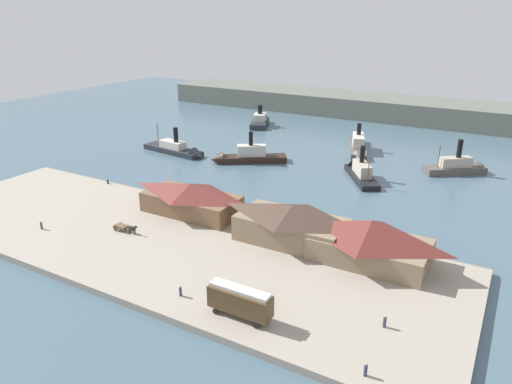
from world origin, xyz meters
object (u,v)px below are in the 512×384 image
Objects in this scene: street_tram at (240,300)px; ferry_moored_east at (260,121)px; mooring_post_center_west at (108,182)px; ferry_shed_central_terminal at (292,223)px; pedestrian_by_tram at (385,322)px; ferry_approaching_east at (179,150)px; ferry_approaching_west at (358,147)px; pedestrian_walking_east at (180,291)px; ferry_shed_west_terminal at (370,240)px; ferry_shed_customs_shed at (191,198)px; pedestrian_near_west_shed at (232,293)px; ferry_near_quay at (460,167)px; ferry_outer_harbor at (244,157)px; pedestrian_near_east_shed at (41,225)px; ferry_mid_harbor at (359,171)px; mooring_post_east at (160,194)px; horse_cart at (125,227)px; pedestrian_standing_center at (366,370)px.

ferry_moored_east reaches higher than street_tram.
ferry_moored_east reaches higher than mooring_post_center_west.
pedestrian_by_tram is (21.78, -16.77, -2.79)m from ferry_shed_central_terminal.
ferry_approaching_west is (46.57, 28.21, 0.39)m from ferry_approaching_east.
ferry_approaching_east reaches higher than pedestrian_by_tram.
ferry_shed_west_terminal is at bearing 49.01° from pedestrian_walking_east.
ferry_shed_customs_shed is 37.75m from street_tram.
pedestrian_near_west_shed is at bearing -123.98° from ferry_shed_west_terminal.
ferry_shed_west_terminal is 61.18m from ferry_near_quay.
ferry_outer_harbor reaches higher than pedestrian_by_tram.
pedestrian_near_west_shed is (44.73, -1.75, 0.07)m from pedestrian_near_east_shed.
pedestrian_by_tram is at bearing -69.13° from ferry_mid_harbor.
ferry_moored_east is (-56.75, 108.01, -2.18)m from street_tram.
ferry_shed_west_terminal is at bearing -6.62° from mooring_post_east.
mooring_post_center_west is 74.15m from ferry_approaching_west.
ferry_shed_west_terminal reaches higher than mooring_post_center_west.
pedestrian_walking_east is 54.87m from mooring_post_center_west.
horse_cart is 53.06m from ferry_outer_harbor.
ferry_shed_customs_shed reaches higher than pedestrian_near_west_shed.
ferry_mid_harbor is at bearing 62.49° from ferry_shed_customs_shed.
ferry_mid_harbor is 33.18m from ferry_outer_harbor.
pedestrian_standing_center is at bearing -16.01° from horse_cart.
horse_cart is at bearing -157.71° from ferry_shed_central_terminal.
pedestrian_by_tram is at bearing 93.10° from pedestrian_standing_center.
ferry_outer_harbor reaches higher than street_tram.
pedestrian_by_tram is at bearing -16.96° from mooring_post_center_west.
mooring_post_east is 0.04× the size of ferry_outer_harbor.
horse_cart reaches higher than pedestrian_standing_center.
ferry_shed_customs_shed is 1.05× the size of ferry_shed_west_terminal.
horse_cart is 3.12× the size of pedestrian_near_west_shed.
pedestrian_walking_east is (-6.60, -24.29, -2.84)m from ferry_shed_central_terminal.
pedestrian_walking_east is at bearing -28.24° from horse_cart.
ferry_approaching_east is at bearing 133.62° from pedestrian_near_west_shed.
ferry_mid_harbor is at bearing -70.88° from ferry_approaching_west.
mooring_post_east is at bearing 160.71° from ferry_shed_customs_shed.
pedestrian_standing_center is (22.33, -26.88, -2.81)m from ferry_shed_central_terminal.
ferry_near_quay reaches higher than ferry_outer_harbor.
pedestrian_walking_east is (-10.34, -0.02, -1.86)m from street_tram.
ferry_approaching_east is (-19.44, 31.87, -0.37)m from mooring_post_east.
street_tram is 5.50× the size of pedestrian_walking_east.
ferry_near_quay is (27.52, 85.05, -0.34)m from pedestrian_walking_east.
ferry_mid_harbor reaches higher than pedestrian_standing_center.
horse_cart is at bearing -116.32° from ferry_mid_harbor.
ferry_near_quay is (73.36, 54.89, -0.02)m from mooring_post_center_west.
ferry_mid_harbor reaches higher than street_tram.
ferry_shed_customs_shed reaches higher than pedestrian_near_east_shed.
pedestrian_near_west_shed is at bearing -42.98° from ferry_shed_customs_shed.
ferry_moored_east is at bearing 142.57° from ferry_mid_harbor.
ferry_approaching_east is at bearing 145.81° from ferry_shed_central_terminal.
mooring_post_east is (-39.87, 30.16, -2.18)m from street_tram.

